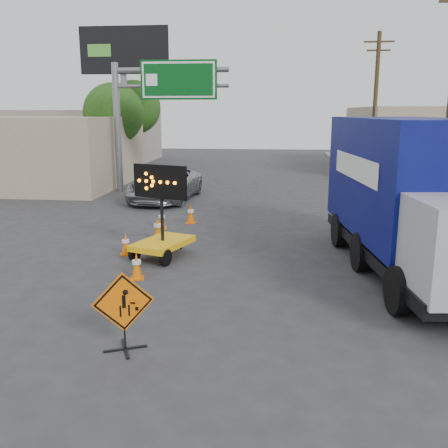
% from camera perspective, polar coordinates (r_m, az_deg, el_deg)
% --- Properties ---
extents(ground, '(100.00, 100.00, 0.00)m').
position_cam_1_polar(ground, '(9.71, -6.97, -13.79)').
color(ground, '#2D2D30').
rests_on(ground, ground).
extents(curb_right, '(0.40, 60.00, 0.12)m').
position_cam_1_polar(curb_right, '(24.39, 18.15, 2.07)').
color(curb_right, gray).
rests_on(curb_right, ground).
extents(sidewalk_right, '(4.00, 60.00, 0.15)m').
position_cam_1_polar(sidewalk_right, '(24.97, 23.32, 1.93)').
color(sidewalk_right, gray).
rests_on(sidewalk_right, ground).
extents(storefront_left_near, '(14.00, 10.00, 4.00)m').
position_cam_1_polar(storefront_left_near, '(32.75, -23.54, 7.67)').
color(storefront_left_near, tan).
rests_on(storefront_left_near, ground).
extents(storefront_left_far, '(12.00, 10.00, 4.40)m').
position_cam_1_polar(storefront_left_far, '(45.79, -16.05, 9.64)').
color(storefront_left_far, gray).
rests_on(storefront_left_far, ground).
extents(building_right_far, '(10.00, 14.00, 4.60)m').
position_cam_1_polar(building_right_far, '(40.03, 22.19, 8.96)').
color(building_right_far, tan).
rests_on(building_right_far, ground).
extents(highway_gantry, '(6.18, 0.38, 6.90)m').
position_cam_1_polar(highway_gantry, '(27.20, -7.99, 14.24)').
color(highway_gantry, slate).
rests_on(highway_gantry, ground).
extents(billboard, '(6.10, 0.54, 9.85)m').
position_cam_1_polar(billboard, '(35.99, -11.30, 17.38)').
color(billboard, slate).
rests_on(billboard, ground).
extents(utility_pole_far, '(1.80, 0.26, 9.00)m').
position_cam_1_polar(utility_pole_far, '(33.00, 16.87, 12.88)').
color(utility_pole_far, '#48331F').
rests_on(utility_pole_far, ground).
extents(tree_left_near, '(3.71, 3.71, 6.03)m').
position_cam_1_polar(tree_left_near, '(32.07, -12.51, 12.20)').
color(tree_left_near, '#48331F').
rests_on(tree_left_near, ground).
extents(tree_left_far, '(4.10, 4.10, 6.66)m').
position_cam_1_polar(tree_left_far, '(40.01, -10.25, 12.98)').
color(tree_left_far, '#48331F').
rests_on(tree_left_far, ground).
extents(construction_sign, '(1.05, 0.76, 1.51)m').
position_cam_1_polar(construction_sign, '(9.40, -11.41, -9.54)').
color(construction_sign, black).
rests_on(construction_sign, ground).
extents(arrow_board, '(1.79, 2.26, 2.81)m').
position_cam_1_polar(arrow_board, '(15.09, -7.03, -1.49)').
color(arrow_board, '#FFB70E').
rests_on(arrow_board, ground).
extents(pickup_truck, '(3.07, 5.89, 1.58)m').
position_cam_1_polar(pickup_truck, '(24.91, -6.72, 4.54)').
color(pickup_truck, '#A8AAAF').
rests_on(pickup_truck, ground).
extents(box_truck, '(3.51, 8.97, 4.15)m').
position_cam_1_polar(box_truck, '(14.32, 20.54, 2.11)').
color(box_truck, black).
rests_on(box_truck, ground).
extents(cone_a, '(0.43, 0.43, 0.72)m').
position_cam_1_polar(cone_a, '(13.35, -9.96, -4.71)').
color(cone_a, '#E86404').
rests_on(cone_a, ground).
extents(cone_b, '(0.45, 0.45, 0.68)m').
position_cam_1_polar(cone_b, '(15.62, -11.18, -2.26)').
color(cone_b, '#E86404').
rests_on(cone_b, ground).
extents(cone_c, '(0.54, 0.54, 0.81)m').
position_cam_1_polar(cone_c, '(17.21, -7.58, -0.51)').
color(cone_c, '#E86404').
rests_on(cone_c, ground).
extents(cone_d, '(0.39, 0.39, 0.73)m').
position_cam_1_polar(cone_d, '(18.89, -7.13, 0.57)').
color(cone_d, '#E86404').
rests_on(cone_d, ground).
extents(cone_e, '(0.41, 0.41, 0.76)m').
position_cam_1_polar(cone_e, '(19.67, -3.83, 1.18)').
color(cone_e, '#E86404').
rests_on(cone_e, ground).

